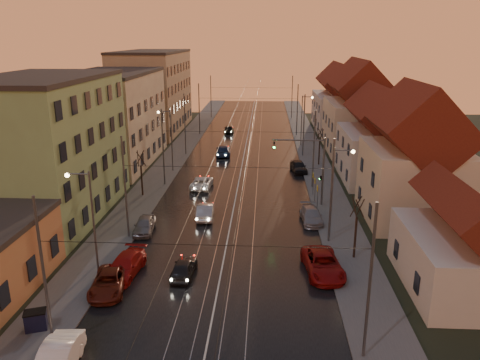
% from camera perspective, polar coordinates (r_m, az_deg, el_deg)
% --- Properties ---
extents(ground, '(160.00, 160.00, 0.00)m').
position_cam_1_polar(ground, '(32.54, -2.85, -13.85)').
color(ground, black).
rests_on(ground, ground).
extents(road, '(16.00, 120.00, 0.04)m').
position_cam_1_polar(road, '(69.86, 0.52, 3.22)').
color(road, black).
rests_on(road, ground).
extents(sidewalk_left, '(4.00, 120.00, 0.15)m').
position_cam_1_polar(sidewalk_left, '(70.99, -7.59, 3.34)').
color(sidewalk_left, '#4C4C4C').
rests_on(sidewalk_left, ground).
extents(sidewalk_right, '(4.00, 120.00, 0.15)m').
position_cam_1_polar(sidewalk_right, '(70.11, 8.72, 3.12)').
color(sidewalk_right, '#4C4C4C').
rests_on(sidewalk_right, ground).
extents(tram_rail_0, '(0.06, 120.00, 0.03)m').
position_cam_1_polar(tram_rail_0, '(69.98, -1.29, 3.27)').
color(tram_rail_0, gray).
rests_on(tram_rail_0, road).
extents(tram_rail_1, '(0.06, 120.00, 0.03)m').
position_cam_1_polar(tram_rail_1, '(69.89, -0.12, 3.25)').
color(tram_rail_1, gray).
rests_on(tram_rail_1, road).
extents(tram_rail_2, '(0.06, 120.00, 0.03)m').
position_cam_1_polar(tram_rail_2, '(69.82, 1.15, 3.24)').
color(tram_rail_2, gray).
rests_on(tram_rail_2, road).
extents(tram_rail_3, '(0.06, 120.00, 0.03)m').
position_cam_1_polar(tram_rail_3, '(69.79, 2.32, 3.22)').
color(tram_rail_3, gray).
rests_on(tram_rail_3, road).
extents(apartment_left_1, '(10.00, 18.00, 13.00)m').
position_cam_1_polar(apartment_left_1, '(47.67, -22.58, 3.37)').
color(apartment_left_1, '#739861').
rests_on(apartment_left_1, ground).
extents(apartment_left_2, '(10.00, 20.00, 12.00)m').
position_cam_1_polar(apartment_left_2, '(65.98, -15.21, 7.11)').
color(apartment_left_2, tan).
rests_on(apartment_left_2, ground).
extents(apartment_left_3, '(10.00, 24.00, 14.00)m').
position_cam_1_polar(apartment_left_3, '(88.74, -10.47, 10.48)').
color(apartment_left_3, '#947A5F').
rests_on(apartment_left_3, ground).
extents(house_right_0, '(8.16, 10.20, 5.80)m').
position_cam_1_polar(house_right_0, '(35.62, 26.06, -7.55)').
color(house_right_0, silver).
rests_on(house_right_0, ground).
extents(house_right_1, '(8.67, 10.20, 10.80)m').
position_cam_1_polar(house_right_1, '(46.35, 20.51, 1.89)').
color(house_right_1, beige).
rests_on(house_right_1, ground).
extents(house_right_2, '(9.18, 12.24, 9.20)m').
position_cam_1_polar(house_right_2, '(58.72, 16.82, 4.45)').
color(house_right_2, silver).
rests_on(house_right_2, ground).
extents(house_right_3, '(9.18, 14.28, 11.50)m').
position_cam_1_polar(house_right_3, '(72.94, 14.24, 7.92)').
color(house_right_3, beige).
rests_on(house_right_3, ground).
extents(house_right_4, '(9.18, 16.32, 10.00)m').
position_cam_1_polar(house_right_4, '(90.60, 12.11, 9.27)').
color(house_right_4, silver).
rests_on(house_right_4, ground).
extents(catenary_pole_l_0, '(0.16, 0.16, 9.00)m').
position_cam_1_polar(catenary_pole_l_0, '(27.55, -22.79, -10.67)').
color(catenary_pole_l_0, '#595B60').
rests_on(catenary_pole_l_0, ground).
extents(catenary_pole_r_0, '(0.16, 0.16, 9.00)m').
position_cam_1_polar(catenary_pole_r_0, '(25.55, 15.53, -12.15)').
color(catenary_pole_r_0, '#595B60').
rests_on(catenary_pole_r_0, ground).
extents(catenary_pole_l_1, '(0.16, 0.16, 9.00)m').
position_cam_1_polar(catenary_pole_l_1, '(40.46, -13.82, -1.02)').
color(catenary_pole_l_1, '#595B60').
rests_on(catenary_pole_l_1, ground).
extents(catenary_pole_r_1, '(0.16, 0.16, 9.00)m').
position_cam_1_polar(catenary_pole_r_1, '(39.12, 11.07, -1.46)').
color(catenary_pole_r_1, '#595B60').
rests_on(catenary_pole_r_1, ground).
extents(catenary_pole_l_2, '(0.16, 0.16, 9.00)m').
position_cam_1_polar(catenary_pole_l_2, '(54.46, -9.36, 3.86)').
color(catenary_pole_l_2, '#595B60').
rests_on(catenary_pole_l_2, ground).
extents(catenary_pole_r_2, '(0.16, 0.16, 9.00)m').
position_cam_1_polar(catenary_pole_r_2, '(53.47, 8.99, 3.63)').
color(catenary_pole_r_2, '#595B60').
rests_on(catenary_pole_r_2, ground).
extents(catenary_pole_l_3, '(0.16, 0.16, 9.00)m').
position_cam_1_polar(catenary_pole_l_3, '(68.87, -6.73, 6.71)').
color(catenary_pole_l_3, '#595B60').
rests_on(catenary_pole_l_3, ground).
extents(catenary_pole_r_3, '(0.16, 0.16, 9.00)m').
position_cam_1_polar(catenary_pole_r_3, '(68.09, 7.78, 6.55)').
color(catenary_pole_r_3, '#595B60').
rests_on(catenary_pole_r_3, ground).
extents(catenary_pole_l_4, '(0.16, 0.16, 9.00)m').
position_cam_1_polar(catenary_pole_l_4, '(83.50, -5.00, 8.56)').
color(catenary_pole_l_4, '#595B60').
rests_on(catenary_pole_l_4, ground).
extents(catenary_pole_r_4, '(0.16, 0.16, 9.00)m').
position_cam_1_polar(catenary_pole_r_4, '(82.85, 7.00, 8.44)').
color(catenary_pole_r_4, '#595B60').
rests_on(catenary_pole_r_4, ground).
extents(catenary_pole_l_5, '(0.16, 0.16, 9.00)m').
position_cam_1_polar(catenary_pole_l_5, '(101.19, -3.57, 10.07)').
color(catenary_pole_l_5, '#595B60').
rests_on(catenary_pole_l_5, ground).
extents(catenary_pole_r_5, '(0.16, 0.16, 9.00)m').
position_cam_1_polar(catenary_pole_r_5, '(100.66, 6.35, 9.96)').
color(catenary_pole_r_5, '#595B60').
rests_on(catenary_pole_r_5, ground).
extents(street_lamp_0, '(1.75, 0.32, 8.00)m').
position_cam_1_polar(street_lamp_0, '(34.27, -17.98, -3.99)').
color(street_lamp_0, '#595B60').
rests_on(street_lamp_0, ground).
extents(street_lamp_1, '(1.75, 0.32, 8.00)m').
position_cam_1_polar(street_lamp_1, '(40.02, 11.63, -0.49)').
color(street_lamp_1, '#595B60').
rests_on(street_lamp_1, ground).
extents(street_lamp_2, '(1.75, 0.32, 8.00)m').
position_cam_1_polar(street_lamp_2, '(60.21, -8.65, 5.52)').
color(street_lamp_2, '#595B60').
rests_on(street_lamp_2, ground).
extents(street_lamp_3, '(1.75, 0.32, 8.00)m').
position_cam_1_polar(street_lamp_3, '(74.95, 7.78, 7.81)').
color(street_lamp_3, '#595B60').
rests_on(street_lamp_3, ground).
extents(traffic_light_mast, '(5.30, 0.32, 7.20)m').
position_cam_1_polar(traffic_light_mast, '(47.59, 8.95, 2.09)').
color(traffic_light_mast, '#595B60').
rests_on(traffic_light_mast, ground).
extents(bare_tree_0, '(1.09, 1.09, 5.11)m').
position_cam_1_polar(bare_tree_0, '(51.58, -11.92, 0.66)').
color(bare_tree_0, black).
rests_on(bare_tree_0, ground).
extents(bare_tree_1, '(1.09, 1.09, 5.11)m').
position_cam_1_polar(bare_tree_1, '(37.32, 13.95, -5.88)').
color(bare_tree_1, black).
rests_on(bare_tree_1, ground).
extents(bare_tree_2, '(1.09, 1.09, 5.11)m').
position_cam_1_polar(bare_tree_2, '(63.80, 9.66, 3.92)').
color(bare_tree_2, black).
rests_on(bare_tree_2, ground).
extents(driving_car_0, '(1.70, 3.88, 1.30)m').
position_cam_1_polar(driving_car_0, '(34.78, -6.87, -10.57)').
color(driving_car_0, black).
rests_on(driving_car_0, ground).
extents(driving_car_1, '(1.76, 4.42, 1.43)m').
position_cam_1_polar(driving_car_1, '(45.07, -4.25, -3.78)').
color(driving_car_1, '#A0A0A5').
rests_on(driving_car_1, ground).
extents(driving_car_2, '(2.39, 4.78, 1.30)m').
position_cam_1_polar(driving_car_2, '(53.98, -4.67, -0.32)').
color(driving_car_2, silver).
rests_on(driving_car_2, ground).
extents(driving_car_3, '(2.45, 5.25, 1.48)m').
position_cam_1_polar(driving_car_3, '(68.87, -2.06, 3.62)').
color(driving_car_3, '#18284A').
rests_on(driving_car_3, ground).
extents(driving_car_4, '(1.88, 4.39, 1.48)m').
position_cam_1_polar(driving_car_4, '(85.15, -1.36, 6.22)').
color(driving_car_4, black).
rests_on(driving_car_4, ground).
extents(parked_left_1, '(2.76, 4.99, 1.32)m').
position_cam_1_polar(parked_left_1, '(33.88, -15.70, -11.91)').
color(parked_left_1, '#5C1A0F').
rests_on(parked_left_1, ground).
extents(parked_left_2, '(2.49, 5.08, 1.42)m').
position_cam_1_polar(parked_left_2, '(35.69, -13.85, -10.11)').
color(parked_left_2, '#A61310').
rests_on(parked_left_2, ground).
extents(parked_left_3, '(1.86, 4.11, 1.37)m').
position_cam_1_polar(parked_left_3, '(42.62, -11.57, -5.40)').
color(parked_left_3, gray).
rests_on(parked_left_3, ground).
extents(parked_right_0, '(3.09, 5.71, 1.52)m').
position_cam_1_polar(parked_right_0, '(35.36, 10.06, -10.04)').
color(parked_right_0, maroon).
rests_on(parked_right_0, ground).
extents(parked_right_1, '(2.13, 4.63, 1.31)m').
position_cam_1_polar(parked_right_1, '(44.52, 8.70, -4.29)').
color(parked_right_1, '#96969B').
rests_on(parked_right_1, ground).
extents(parked_right_2, '(2.32, 4.54, 1.48)m').
position_cam_1_polar(parked_right_2, '(60.64, 7.15, 1.64)').
color(parked_right_2, black).
rests_on(parked_right_2, ground).
extents(dumpster, '(1.40, 1.17, 1.10)m').
position_cam_1_polar(dumpster, '(31.15, -23.63, -15.45)').
color(dumpster, black).
rests_on(dumpster, sidewalk_left).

